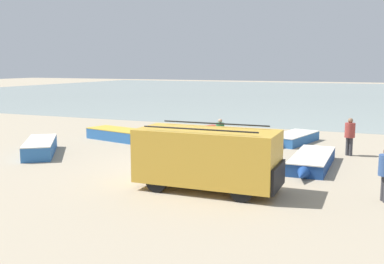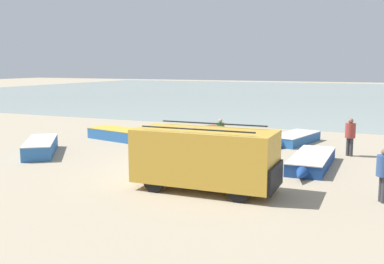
{
  "view_description": "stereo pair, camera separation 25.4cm",
  "coord_description": "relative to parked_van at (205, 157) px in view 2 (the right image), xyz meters",
  "views": [
    {
      "loc": [
        7.69,
        -17.62,
        4.24
      ],
      "look_at": [
        -0.78,
        2.26,
        1.0
      ],
      "focal_mm": 42.0,
      "sensor_mm": 36.0,
      "label": 1
    },
    {
      "loc": [
        7.92,
        -17.52,
        4.24
      ],
      "look_at": [
        -0.78,
        2.26,
        1.0
      ],
      "focal_mm": 42.0,
      "sensor_mm": 36.0,
      "label": 2
    }
  ],
  "objects": [
    {
      "name": "ground_plane",
      "position": [
        -2.35,
        3.72,
        -1.16
      ],
      "size": [
        200.0,
        200.0,
        0.0
      ],
      "primitive_type": "plane",
      "color": "tan"
    },
    {
      "name": "sea_water",
      "position": [
        -2.35,
        55.72,
        -1.15
      ],
      "size": [
        120.0,
        80.0,
        0.01
      ],
      "primitive_type": "cube",
      "color": "#99A89E",
      "rests_on": "ground_plane"
    },
    {
      "name": "parked_van",
      "position": [
        0.0,
        0.0,
        0.0
      ],
      "size": [
        4.9,
        2.09,
        2.23
      ],
      "rotation": [
        0.0,
        0.0,
        0.02
      ],
      "color": "gold",
      "rests_on": "ground_plane"
    },
    {
      "name": "fishing_rowboat_0",
      "position": [
        2.76,
        4.89,
        -0.89
      ],
      "size": [
        1.44,
        5.35,
        0.53
      ],
      "rotation": [
        0.0,
        0.0,
        4.72
      ],
      "color": "navy",
      "rests_on": "ground_plane"
    },
    {
      "name": "fishing_rowboat_1",
      "position": [
        -9.73,
        2.83,
        -0.82
      ],
      "size": [
        3.57,
        4.45,
        0.68
      ],
      "rotation": [
        0.0,
        0.0,
        2.19
      ],
      "color": "#2D66AD",
      "rests_on": "ground_plane"
    },
    {
      "name": "fishing_rowboat_2",
      "position": [
        -4.39,
        9.71,
        -0.84
      ],
      "size": [
        2.9,
        3.81,
        0.64
      ],
      "rotation": [
        0.0,
        0.0,
        4.17
      ],
      "color": "#2D66AD",
      "rests_on": "ground_plane"
    },
    {
      "name": "fishing_rowboat_3",
      "position": [
        0.94,
        10.46,
        -0.89
      ],
      "size": [
        2.32,
        4.58,
        0.53
      ],
      "rotation": [
        0.0,
        0.0,
        4.48
      ],
      "color": "#2D66AD",
      "rests_on": "ground_plane"
    },
    {
      "name": "fishing_rowboat_4",
      "position": [
        -8.69,
        7.8,
        -0.85
      ],
      "size": [
        4.46,
        2.35,
        0.62
      ],
      "rotation": [
        0.0,
        0.0,
        2.9
      ],
      "color": "#2D66AD",
      "rests_on": "ground_plane"
    },
    {
      "name": "fisherman_0",
      "position": [
        5.55,
        0.96,
        -0.13
      ],
      "size": [
        0.45,
        0.45,
        1.71
      ],
      "rotation": [
        0.0,
        0.0,
        0.46
      ],
      "color": "#38383D",
      "rests_on": "ground_plane"
    },
    {
      "name": "fisherman_1",
      "position": [
        4.0,
        8.12,
        -0.09
      ],
      "size": [
        0.47,
        0.47,
        1.78
      ],
      "rotation": [
        0.0,
        0.0,
        1.1
      ],
      "color": "#38383D",
      "rests_on": "ground_plane"
    },
    {
      "name": "fisherman_2",
      "position": [
        -3.08,
        4.0,
        -0.19
      ],
      "size": [
        0.43,
        0.43,
        1.63
      ],
      "rotation": [
        0.0,
        0.0,
        2.83
      ],
      "color": "navy",
      "rests_on": "ground_plane"
    },
    {
      "name": "fisherman_3",
      "position": [
        -2.04,
        7.0,
        -0.21
      ],
      "size": [
        0.42,
        0.42,
        1.59
      ],
      "rotation": [
        0.0,
        0.0,
        0.53
      ],
      "color": "#5B564C",
      "rests_on": "ground_plane"
    }
  ]
}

